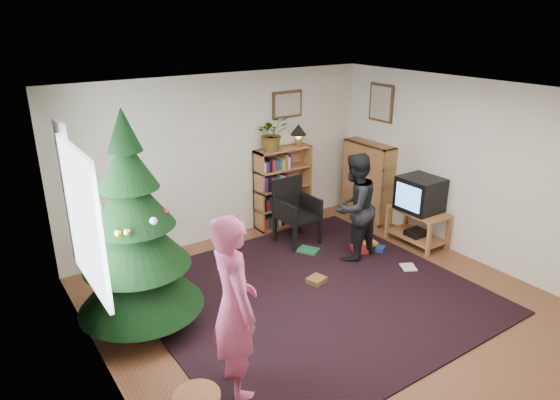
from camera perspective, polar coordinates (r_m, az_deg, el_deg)
floor at (r=6.13m, az=5.39°, el=-11.97°), size 5.00×5.00×0.00m
ceiling at (r=5.23m, az=6.31°, el=11.81°), size 5.00×5.00×0.00m
wall_back at (r=7.54m, az=-6.50°, el=4.74°), size 5.00×0.02×2.50m
wall_front at (r=4.19m, az=28.77°, el=-11.34°), size 5.00×0.02×2.50m
wall_left at (r=4.51m, az=-19.62°, el=-7.59°), size 0.02×5.00×2.50m
wall_right at (r=7.35m, az=20.97°, el=3.08°), size 0.02×5.00×2.50m
rug at (r=6.32m, az=3.63°, el=-10.72°), size 3.80×3.60×0.02m
window_pane at (r=4.95m, az=-21.53°, el=-2.10°), size 0.04×1.20×1.40m
curtain at (r=5.60m, az=-22.87°, el=0.29°), size 0.06×0.35×1.60m
picture_back at (r=7.95m, az=0.83°, el=10.87°), size 0.55×0.03×0.42m
picture_right at (r=8.26m, az=11.50°, el=10.83°), size 0.03×0.50×0.60m
christmas_tree at (r=5.47m, az=-16.18°, el=-4.75°), size 1.35×1.35×2.45m
bookshelf_back at (r=8.06m, az=0.33°, el=1.57°), size 0.95×0.30×1.30m
bookshelf_right at (r=8.50m, az=9.98°, el=2.27°), size 0.30×0.95×1.30m
tv_stand at (r=7.77m, az=15.41°, el=-2.65°), size 0.48×0.86×0.55m
crt_tv at (r=7.60m, az=15.73°, el=0.67°), size 0.53×0.58×0.50m
armchair at (r=7.51m, az=1.52°, el=-0.99°), size 0.56×0.56×0.99m
person_standing at (r=4.48m, az=-5.26°, el=-12.07°), size 0.51×0.69×1.74m
person_by_chair at (r=6.97m, az=8.47°, el=-0.84°), size 0.86×0.73×1.54m
potted_plant at (r=7.71m, az=-0.89°, el=7.64°), size 0.57×0.53×0.53m
table_lamp at (r=7.99m, az=2.12°, el=7.87°), size 0.26×0.26×0.35m
floor_clutter at (r=7.24m, az=8.82°, el=-6.34°), size 1.55×1.38×0.08m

